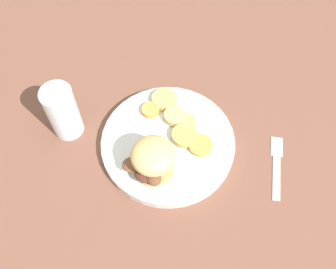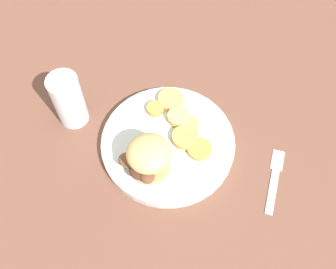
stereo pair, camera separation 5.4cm
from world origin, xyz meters
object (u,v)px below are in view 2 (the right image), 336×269
at_px(dinner_plate, 168,143).
at_px(drinking_glass, 69,100).
at_px(fork, 274,180).
at_px(sandwich, 147,158).

distance_m(dinner_plate, drinking_glass, 0.22).
height_order(dinner_plate, fork, dinner_plate).
relative_size(sandwich, drinking_glass, 0.82).
bearing_deg(drinking_glass, sandwich, 46.00).
xyz_separation_m(sandwich, drinking_glass, (-0.15, -0.15, 0.00)).
xyz_separation_m(dinner_plate, drinking_glass, (-0.09, -0.20, 0.05)).
bearing_deg(fork, drinking_glass, -114.96).
bearing_deg(dinner_plate, sandwich, -38.85).
relative_size(dinner_plate, sandwich, 2.61).
bearing_deg(sandwich, dinner_plate, 141.15).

